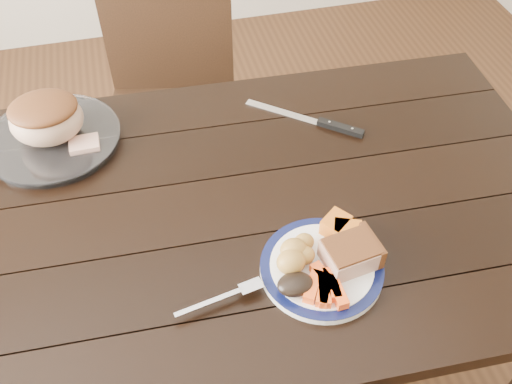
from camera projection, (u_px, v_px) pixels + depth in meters
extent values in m
plane|color=#472B16|center=(230.00, 362.00, 1.81)|extent=(4.00, 4.00, 0.00)
cube|color=black|center=(219.00, 213.00, 1.27)|extent=(1.64, 0.97, 0.04)
cube|color=black|center=(421.00, 170.00, 1.89)|extent=(0.07, 0.07, 0.71)
cube|color=black|center=(171.00, 126.00, 1.90)|extent=(0.50, 0.50, 0.04)
cube|color=black|center=(167.00, 27.00, 1.85)|extent=(0.42, 0.13, 0.46)
cube|color=black|center=(228.00, 141.00, 2.19)|extent=(0.04, 0.04, 0.43)
cube|color=black|center=(227.00, 212.00, 1.95)|extent=(0.04, 0.04, 0.43)
cube|color=black|center=(135.00, 142.00, 2.19)|extent=(0.04, 0.04, 0.43)
cube|color=black|center=(122.00, 214.00, 1.95)|extent=(0.04, 0.04, 0.43)
cylinder|color=white|center=(321.00, 268.00, 1.14)|extent=(0.25, 0.25, 0.02)
torus|color=#0A1036|center=(322.00, 266.00, 1.13)|extent=(0.25, 0.25, 0.02)
cylinder|color=white|center=(54.00, 140.00, 1.39)|extent=(0.32, 0.32, 0.02)
cube|color=tan|center=(350.00, 254.00, 1.12)|extent=(0.11, 0.10, 0.05)
ellipsoid|color=gold|center=(294.00, 250.00, 1.12)|extent=(0.05, 0.05, 0.05)
ellipsoid|color=gold|center=(304.00, 242.00, 1.14)|extent=(0.04, 0.04, 0.04)
ellipsoid|color=gold|center=(291.00, 262.00, 1.10)|extent=(0.06, 0.05, 0.05)
ellipsoid|color=gold|center=(304.00, 255.00, 1.12)|extent=(0.04, 0.04, 0.04)
cube|color=#FB5415|center=(337.00, 292.00, 1.07)|extent=(0.02, 0.07, 0.02)
cube|color=#FB5415|center=(313.00, 287.00, 1.08)|extent=(0.06, 0.07, 0.02)
cube|color=#FB5415|center=(324.00, 278.00, 1.10)|extent=(0.04, 0.07, 0.02)
cube|color=#FB5415|center=(324.00, 290.00, 1.08)|extent=(0.05, 0.07, 0.02)
cube|color=#FB5415|center=(324.00, 291.00, 1.08)|extent=(0.04, 0.07, 0.02)
cube|color=#FB5415|center=(332.00, 285.00, 1.09)|extent=(0.03, 0.07, 0.02)
cube|color=orange|center=(347.00, 233.00, 1.16)|extent=(0.07, 0.06, 0.04)
cube|color=orange|center=(336.00, 225.00, 1.17)|extent=(0.07, 0.07, 0.04)
ellipsoid|color=black|center=(295.00, 284.00, 1.08)|extent=(0.07, 0.05, 0.03)
cube|color=silver|center=(210.00, 303.00, 1.07)|extent=(0.14, 0.04, 0.00)
cube|color=silver|center=(251.00, 286.00, 1.09)|extent=(0.05, 0.03, 0.00)
ellipsoid|color=tan|center=(47.00, 120.00, 1.35)|extent=(0.17, 0.15, 0.11)
cube|color=tan|center=(84.00, 145.00, 1.36)|extent=(0.07, 0.06, 0.02)
cube|color=silver|center=(282.00, 112.00, 1.48)|extent=(0.17, 0.14, 0.00)
cube|color=black|center=(340.00, 128.00, 1.43)|extent=(0.11, 0.09, 0.01)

